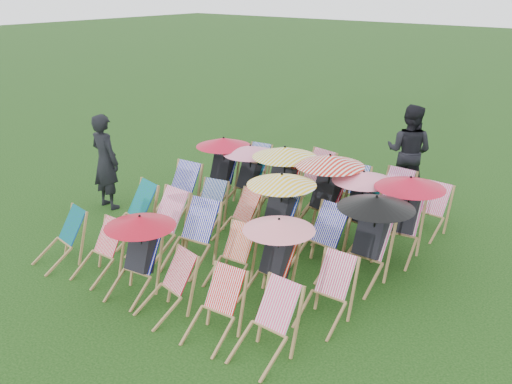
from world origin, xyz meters
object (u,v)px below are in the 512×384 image
Objects in this scene: deckchair_0 at (59,239)px; person_rear at (409,152)px; deckchair_5 at (265,325)px; deckchair_29 at (429,211)px; person_left at (105,161)px.

deckchair_0 is 0.45× the size of person_rear.
person_rear is (-1.02, 6.03, 0.52)m from deckchair_5.
deckchair_5 is 4.59m from deckchair_29.
deckchair_5 is at bearing 10.90° from deckchair_0.
person_left is 0.97× the size of person_rear.
deckchair_5 reaches higher than deckchair_29.
deckchair_5 is at bearing 92.78° from person_rear.
deckchair_0 is 6.21m from deckchair_29.
person_rear is at bearing 129.85° from deckchair_29.
deckchair_0 and deckchair_29 have the same top height.
deckchair_0 is 3.99m from deckchair_5.
deckchair_29 is at bearing -150.42° from person_left.
person_rear is at bearing 73.47° from deckchair_0.
deckchair_5 is at bearing 163.62° from person_left.
deckchair_29 is at bearing 58.50° from deckchair_0.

